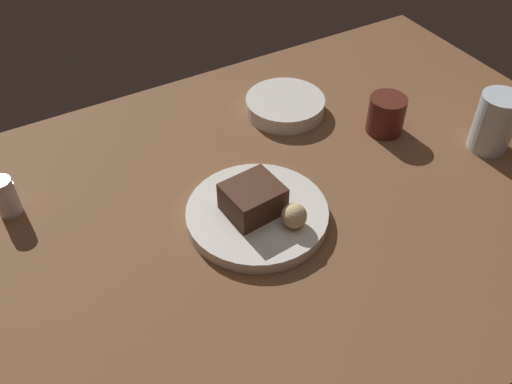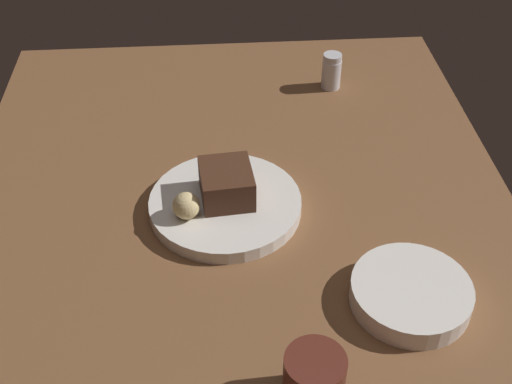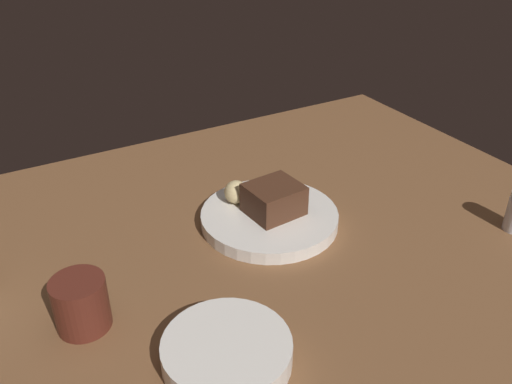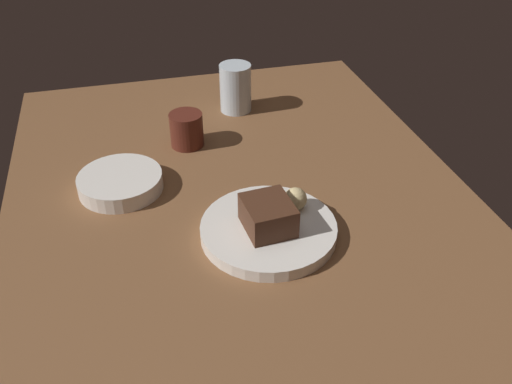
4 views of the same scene
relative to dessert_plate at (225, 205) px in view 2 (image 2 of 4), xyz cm
name	(u,v)px [view 2 (image 2 of 4)]	position (x,y,z in cm)	size (l,w,h in cm)	color
dining_table	(242,253)	(-7.60, -1.95, -2.56)	(120.00, 84.00, 3.00)	brown
dessert_plate	(225,205)	(0.00, 0.00, 0.00)	(22.59, 22.59, 2.11)	white
chocolate_cake_slice	(226,184)	(0.61, -0.30, 3.54)	(8.38, 7.46, 4.97)	#472819
bread_roll	(186,206)	(-3.24, 5.57, 3.02)	(3.93, 3.93, 3.93)	#DBC184
salt_shaker	(331,71)	(33.66, -21.21, 2.31)	(3.61, 3.61, 6.82)	silver
side_bowl	(411,294)	(-19.53, -22.92, 0.48)	(15.49, 15.49, 3.08)	white
coffee_cup	(314,380)	(-32.62, -8.50, 2.51)	(6.89, 6.89, 7.14)	#562319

